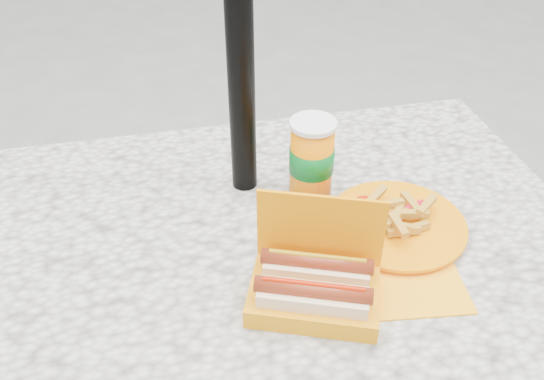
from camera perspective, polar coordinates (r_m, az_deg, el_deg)
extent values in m
cube|color=beige|center=(1.07, -1.14, -5.44)|extent=(1.20, 0.80, 0.05)
cylinder|color=black|center=(1.58, -21.70, -10.48)|extent=(0.07, 0.07, 0.70)
cylinder|color=black|center=(1.67, 14.02, -5.39)|extent=(0.07, 0.07, 0.70)
cylinder|color=black|center=(1.01, -3.30, 16.79)|extent=(0.05, 0.05, 2.20)
cube|color=orange|center=(0.93, 4.16, -10.43)|extent=(0.24, 0.20, 0.04)
cube|color=orange|center=(0.92, 4.80, -3.86)|extent=(0.19, 0.08, 0.13)
cube|color=beige|center=(0.89, 4.03, -10.97)|extent=(0.17, 0.10, 0.04)
cylinder|color=#9C340E|center=(0.87, 4.10, -9.86)|extent=(0.17, 0.09, 0.03)
cylinder|color=#AF1800|center=(0.86, 4.14, -9.31)|extent=(0.14, 0.06, 0.01)
cube|color=beige|center=(0.93, 4.40, -8.20)|extent=(0.17, 0.10, 0.04)
cylinder|color=#9C340E|center=(0.92, 4.48, -7.09)|extent=(0.17, 0.09, 0.03)
cylinder|color=#A97E0B|center=(0.91, 4.52, -6.54)|extent=(0.14, 0.06, 0.01)
cube|color=#FEA213|center=(1.01, 12.49, -8.01)|extent=(0.22, 0.22, 0.00)
cylinder|color=orange|center=(1.08, 12.23, -3.39)|extent=(0.24, 0.24, 0.01)
cylinder|color=orange|center=(1.08, 12.26, -3.21)|extent=(0.25, 0.25, 0.01)
cube|color=gold|center=(1.06, 13.89, -3.72)|extent=(0.06, 0.03, 0.02)
cube|color=gold|center=(1.07, 11.45, -2.79)|extent=(0.04, 0.06, 0.01)
cube|color=gold|center=(1.07, 13.69, -2.32)|extent=(0.06, 0.03, 0.01)
cube|color=gold|center=(1.06, 12.15, -2.77)|extent=(0.06, 0.05, 0.02)
cube|color=gold|center=(1.07, 11.42, -1.44)|extent=(0.06, 0.02, 0.01)
cube|color=gold|center=(1.07, 12.40, -2.25)|extent=(0.05, 0.06, 0.02)
cube|color=gold|center=(1.09, 10.29, -0.54)|extent=(0.06, 0.05, 0.02)
cube|color=gold|center=(1.05, 12.91, -3.99)|extent=(0.06, 0.02, 0.02)
cube|color=gold|center=(1.10, 13.60, -1.30)|extent=(0.02, 0.06, 0.01)
cube|color=gold|center=(1.05, 12.26, -3.46)|extent=(0.06, 0.05, 0.02)
cube|color=gold|center=(1.03, 12.42, -3.39)|extent=(0.02, 0.06, 0.01)
cube|color=gold|center=(1.05, 9.74, -3.27)|extent=(0.04, 0.06, 0.01)
cube|color=gold|center=(1.09, 15.08, -1.45)|extent=(0.06, 0.05, 0.01)
ellipsoid|color=#AF1800|center=(1.10, 9.31, -1.44)|extent=(0.05, 0.05, 0.02)
cube|color=#B21120|center=(1.08, 12.75, -1.96)|extent=(0.10, 0.04, 0.00)
cylinder|color=orange|center=(1.11, 3.93, 2.87)|extent=(0.08, 0.08, 0.16)
cylinder|color=#055C1C|center=(1.10, 3.94, 3.07)|extent=(0.09, 0.09, 0.05)
cylinder|color=white|center=(1.06, 4.11, 6.55)|extent=(0.09, 0.09, 0.01)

